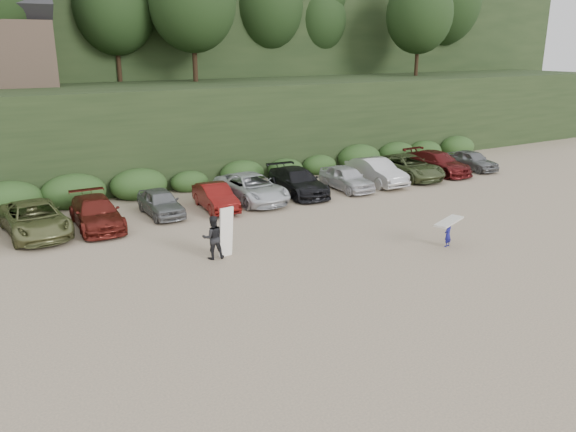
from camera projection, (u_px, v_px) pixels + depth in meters
ground at (365, 256)px, 23.61m from camera, size 120.00×120.00×0.00m
hillside_backdrop at (116, 14)px, 49.80m from camera, size 90.00×41.50×28.00m
parked_cars at (266, 187)px, 32.05m from camera, size 36.53×5.84×1.61m
child_surfer at (448, 229)px, 24.54m from camera, size 2.07×1.25×1.20m
adult_surfer at (214, 237)px, 23.15m from camera, size 1.38×0.87×2.17m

